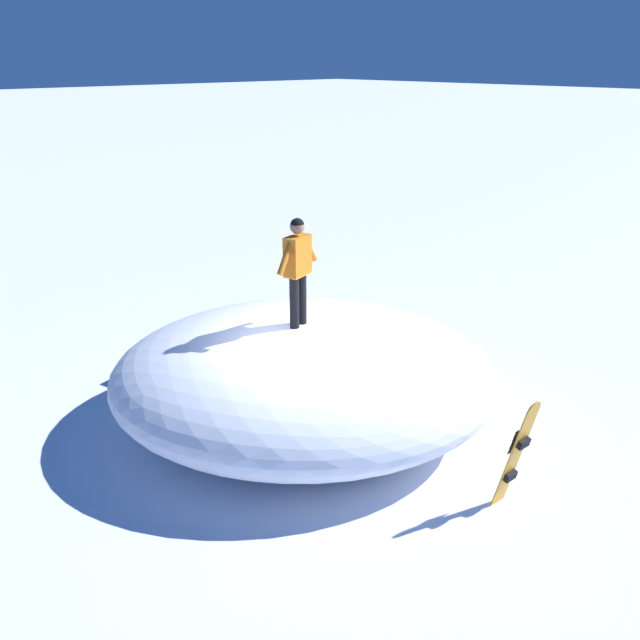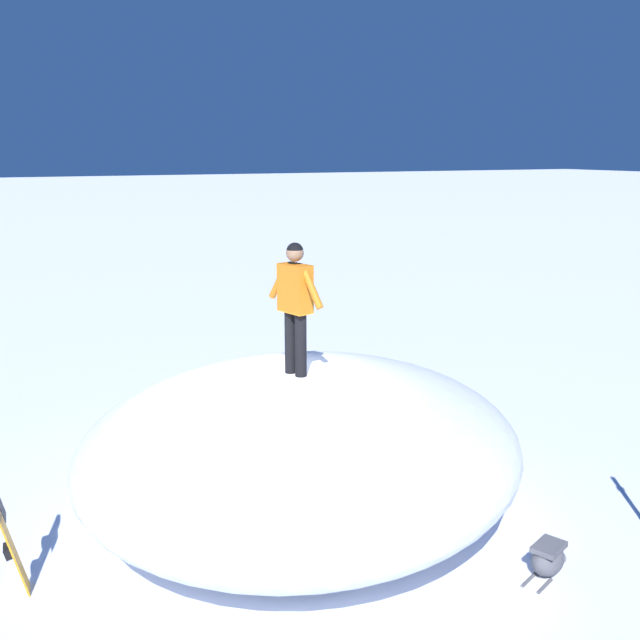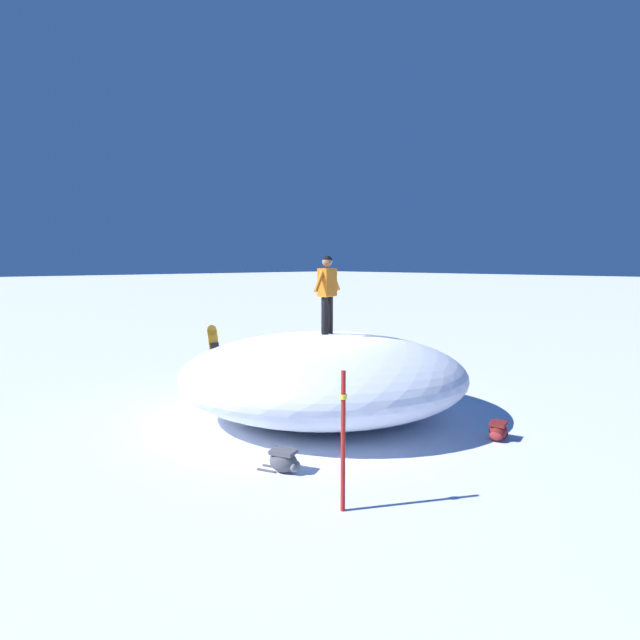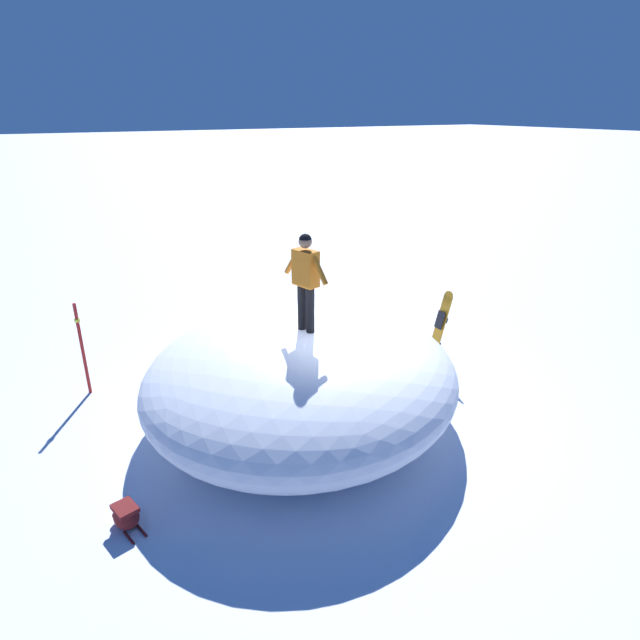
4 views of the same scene
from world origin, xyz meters
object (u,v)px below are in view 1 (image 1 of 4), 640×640
Objects in this scene: snowboarder_standing at (298,263)px; backpack_far at (131,372)px; trail_marker_pole at (298,283)px; snowboard_primary_upright at (517,453)px; backpack_near at (339,340)px.

snowboarder_standing is 4.27m from backpack_far.
trail_marker_pole is (-3.98, 0.05, 0.79)m from backpack_far.
backpack_far is at bearing -71.28° from snowboarder_standing.
trail_marker_pole is at bearing -109.21° from snowboard_primary_upright.
backpack_far is 4.06m from trail_marker_pole.
trail_marker_pole is at bearing -131.62° from snowboarder_standing.
backpack_near is 0.38× the size of trail_marker_pole.
trail_marker_pole is (-2.33, -6.67, 0.13)m from snowboard_primary_upright.
snowboard_primary_upright is 2.62× the size of backpack_far.
snowboard_primary_upright is at bearing 68.17° from backpack_near.
snowboard_primary_upright is 6.96m from backpack_far.
backpack_far is (1.11, -3.28, -2.49)m from snowboarder_standing.
backpack_near is at bearing 157.67° from backpack_far.
snowboard_primary_upright is 2.32× the size of backpack_near.
trail_marker_pole is (-0.25, -1.48, 0.78)m from backpack_near.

